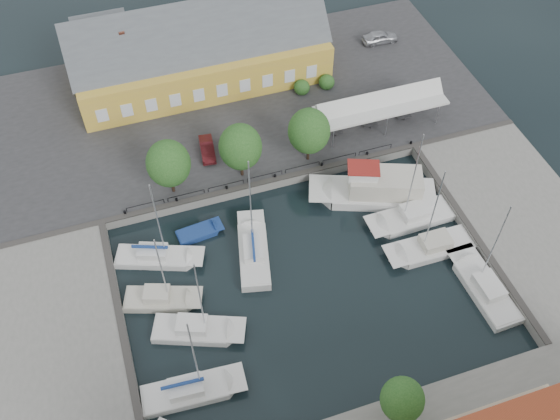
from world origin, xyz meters
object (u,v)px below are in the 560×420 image
tent_canopy (381,105)px  trawler (378,190)px  west_boat_b (162,300)px  launch_nw (199,233)px  west_boat_c (197,331)px  west_boat_d (191,391)px  west_boat_a (158,258)px  warehouse (195,54)px  east_boat_c (484,289)px  center_sailboat (254,252)px  car_red (207,149)px  car_silver (380,37)px  east_boat_a (411,218)px

tent_canopy → trawler: (-3.97, -8.77, -2.67)m
west_boat_b → launch_nw: (4.87, 6.27, -0.17)m
west_boat_c → launch_nw: 10.50m
tent_canopy → west_boat_c: 30.45m
tent_canopy → west_boat_d: west_boat_d is taller
west_boat_a → warehouse: bearing=67.8°
east_boat_c → west_boat_a: size_ratio=1.03×
center_sailboat → east_boat_c: (18.10, -10.13, -0.11)m
tent_canopy → west_boat_b: (-26.65, -13.94, -3.42)m
car_red → west_boat_a: 13.37m
car_silver → east_boat_a: size_ratio=0.36×
car_silver → west_boat_c: 44.11m
warehouse → west_boat_c: bearing=-103.9°
west_boat_a → west_boat_b: bearing=-97.2°
trawler → east_boat_c: size_ratio=1.16×
trawler → east_boat_a: east_boat_a is taller
center_sailboat → car_red: bearing=94.1°
tent_canopy → east_boat_c: 22.06m
tent_canopy → car_silver: size_ratio=3.19×
east_boat_a → tent_canopy: bearing=80.8°
car_red → west_boat_d: (-7.57, -24.43, -1.37)m
tent_canopy → west_boat_c: (-24.45, -17.82, -3.42)m
west_boat_c → west_boat_b: bearing=119.5°
east_boat_c → west_boat_c: east_boat_c is taller
tent_canopy → west_boat_d: 34.89m
center_sailboat → trawler: 13.96m
west_boat_b → west_boat_c: west_boat_c is taller
car_silver → west_boat_a: (-32.43, -23.14, -1.47)m
trawler → launch_nw: trawler is taller
west_boat_c → launch_nw: west_boat_c is taller
center_sailboat → launch_nw: size_ratio=2.62×
car_silver → west_boat_c: size_ratio=0.41×
east_boat_a → west_boat_d: east_boat_a is taller
car_red → west_boat_d: bearing=-100.7°
warehouse → center_sailboat: (-1.02, -25.52, -4.06)m
west_boat_d → car_silver: bearing=48.4°
west_boat_c → car_red: bearing=73.0°
west_boat_a → west_boat_b: size_ratio=1.14×
car_silver → tent_canopy: bearing=157.5°
car_silver → east_boat_a: (-8.38, -26.21, -1.48)m
center_sailboat → west_boat_a: 8.76m
west_boat_a → launch_nw: west_boat_a is taller
trawler → car_red: bearing=144.7°
car_silver → west_boat_b: size_ratio=0.46×
east_boat_a → west_boat_d: bearing=-156.7°
car_silver → west_boat_b: 43.08m
center_sailboat → east_boat_a: east_boat_a is taller
car_silver → west_boat_b: west_boat_b is taller
east_boat_a → west_boat_b: size_ratio=1.28×
east_boat_c → launch_nw: east_boat_c is taller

